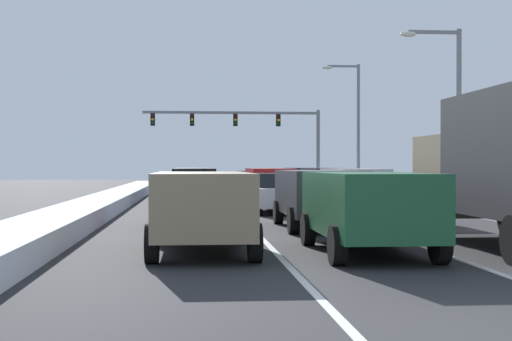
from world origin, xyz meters
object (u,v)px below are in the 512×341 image
Objects in this scene: sedan_maroon_right_lane_second at (401,198)px; sedan_white_center_lane_third at (278,193)px; suv_charcoal_center_lane_second at (318,193)px; traffic_light_gantry at (252,126)px; suv_black_right_lane_fourth at (327,181)px; suv_red_center_lane_fourth at (270,182)px; suv_tan_left_lane_nearest at (202,204)px; suv_black_left_lane_fourth at (194,182)px; street_lamp_right_near at (450,100)px; suv_silver_right_lane_third at (354,185)px; suv_navy_left_lane_fifth at (194,179)px; suv_green_center_lane_nearest at (367,205)px; suv_navy_right_lane_fifth at (306,179)px; sedan_maroon_left_lane_second at (191,201)px; sedan_silver_left_lane_third at (198,193)px; street_lamp_right_mid at (354,116)px; sedan_gray_center_lane_fifth at (252,184)px.

sedan_white_center_lane_third is at bearing 123.79° from sedan_maroon_right_lane_second.
traffic_light_gantry is (1.13, 37.20, 3.87)m from suv_charcoal_center_lane_second.
traffic_light_gantry reaches higher than suv_black_right_lane_fourth.
traffic_light_gantry is (1.11, 23.84, 3.87)m from suv_red_center_lane_fourth.
suv_tan_left_lane_nearest reaches higher than sedan_white_center_lane_third.
suv_black_left_lane_fourth is (-3.51, 14.12, 0.00)m from suv_charcoal_center_lane_second.
suv_charcoal_center_lane_second is 0.65× the size of street_lamp_right_near.
suv_navy_left_lane_fifth is (-6.47, 11.91, 0.00)m from suv_silver_right_lane_third.
suv_black_right_lane_fourth is at bearing 81.69° from suv_green_center_lane_nearest.
suv_black_right_lane_fourth is 1.09× the size of sedan_white_center_lane_third.
suv_navy_right_lane_fifth is 13.76m from street_lamp_right_near.
sedan_maroon_left_lane_second is 6.38m from sedan_silver_left_lane_third.
suv_tan_left_lane_nearest is at bearing -107.36° from street_lamp_right_mid.
suv_silver_right_lane_third is 11.31m from sedan_gray_center_lane_fifth.
suv_charcoal_center_lane_second is (-3.09, -22.00, 0.00)m from suv_navy_right_lane_fifth.
suv_silver_right_lane_third is at bearing 49.96° from sedan_maroon_left_lane_second.
street_lamp_right_mid is at bearing 80.60° from sedan_maroon_right_lane_second.
suv_green_center_lane_nearest is at bearing -98.31° from suv_black_right_lane_fourth.
street_lamp_right_near is at bearing 16.96° from sedan_white_center_lane_third.
suv_green_center_lane_nearest is 19.47m from suv_red_center_lane_fourth.
suv_green_center_lane_nearest is 25.70m from sedan_gray_center_lane_fifth.
suv_green_center_lane_nearest is (-3.13, -21.43, 0.00)m from suv_black_right_lane_fourth.
traffic_light_gantry is (4.60, 16.51, 3.87)m from suv_navy_left_lane_fifth.
suv_navy_right_lane_fifth is at bearing 90.03° from suv_black_right_lane_fourth.
suv_black_right_lane_fourth is at bearing -84.87° from traffic_light_gantry.
traffic_light_gantry is 1.85× the size of street_lamp_right_near.
sedan_maroon_right_lane_second is 35.43m from traffic_light_gantry.
street_lamp_right_near reaches higher than suv_black_right_lane_fourth.
street_lamp_right_mid reaches higher than suv_navy_left_lane_fifth.
suv_green_center_lane_nearest is 13.78m from sedan_silver_left_lane_third.
suv_silver_right_lane_third is 15.70m from suv_tan_left_lane_nearest.
suv_charcoal_center_lane_second is 7.07m from sedan_white_center_lane_third.
sedan_white_center_lane_third is at bearing 92.58° from suv_charcoal_center_lane_second.
suv_silver_right_lane_third is 1.09× the size of sedan_white_center_lane_third.
sedan_maroon_right_lane_second is at bearing 49.81° from suv_tan_left_lane_nearest.
suv_black_right_lane_fourth reaches higher than sedan_maroon_left_lane_second.
suv_silver_right_lane_third is 1.00× the size of suv_green_center_lane_nearest.
sedan_maroon_right_lane_second is 11.70m from suv_red_center_lane_fourth.
street_lamp_right_near is at bearing 37.95° from sedan_maroon_left_lane_second.
traffic_light_gantry is (4.53, 42.76, 3.87)m from suv_tan_left_lane_nearest.
suv_silver_right_lane_third is 28.74m from traffic_light_gantry.
suv_charcoal_center_lane_second is at bearing -80.47° from suv_navy_left_lane_fifth.
suv_navy_left_lane_fifth is (-3.15, 1.10, 0.25)m from sedan_gray_center_lane_fifth.
suv_red_center_lane_fourth is (0.02, 13.36, 0.00)m from suv_charcoal_center_lane_second.
suv_navy_left_lane_fifth is 17.57m from traffic_light_gantry.
suv_tan_left_lane_nearest is at bearing -87.87° from sedan_maroon_left_lane_second.
sedan_maroon_left_lane_second is at bearing -107.68° from suv_navy_right_lane_fifth.
suv_charcoal_center_lane_second is 37.42m from traffic_light_gantry.
sedan_white_center_lane_third is at bearing -163.04° from street_lamp_right_near.
sedan_maroon_left_lane_second is at bearing -90.56° from suv_black_left_lane_fourth.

